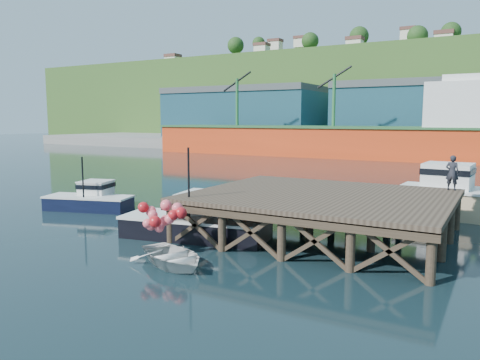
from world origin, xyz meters
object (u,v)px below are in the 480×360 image
Objects in this scene: dinghy at (173,256)px; dockworker at (452,173)px; boat_navy at (91,199)px; boat_black at (198,220)px.

dockworker is at bearing -12.38° from dinghy.
dinghy is at bearing 61.84° from dockworker.
dinghy is at bearing -46.22° from boat_navy.
dockworker is at bearing 24.68° from boat_black.
dinghy is (1.79, -4.33, -0.44)m from boat_black.
boat_black is 13.20m from dockworker.
dockworker is (8.85, 11.83, 2.64)m from dinghy.
dinghy is (11.77, -6.67, -0.31)m from boat_navy.
boat_navy is 3.25× the size of dockworker.
boat_black reaches higher than boat_navy.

